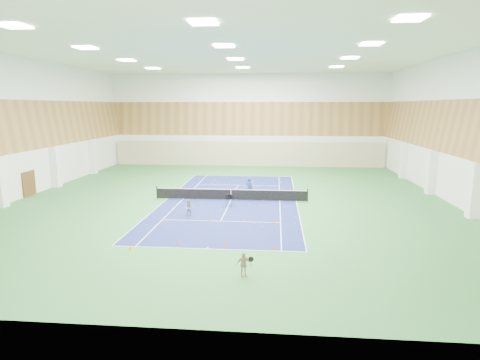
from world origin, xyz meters
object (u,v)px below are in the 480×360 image
at_px(child_apron, 243,264).
at_px(tennis_net, 231,194).
at_px(child_court, 189,208).
at_px(coach, 249,188).
at_px(ball_cart, 230,201).

bearing_deg(child_apron, tennis_net, 80.66).
bearing_deg(child_court, coach, 60.24).
xyz_separation_m(coach, child_apron, (0.81, -16.07, -0.32)).
distance_m(coach, child_apron, 16.09).
bearing_deg(ball_cart, tennis_net, 107.21).
relative_size(child_court, child_apron, 1.04).
distance_m(tennis_net, child_court, 5.79).
relative_size(tennis_net, child_apron, 11.06).
bearing_deg(child_apron, ball_cart, 81.43).
distance_m(tennis_net, ball_cart, 2.08).
relative_size(tennis_net, coach, 7.10).
bearing_deg(ball_cart, coach, 78.28).
xyz_separation_m(tennis_net, coach, (1.48, 0.79, 0.35)).
height_order(child_apron, ball_cart, child_apron).
relative_size(coach, ball_cart, 2.02).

